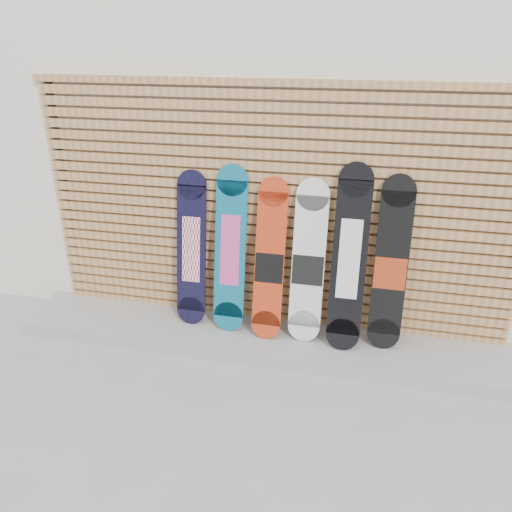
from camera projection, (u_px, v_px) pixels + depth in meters
The scene contains 10 objects.
ground at pixel (265, 394), 3.96m from camera, with size 80.00×80.00×0.00m, color gray.
building at pixel (363, 104), 6.23m from camera, with size 12.00×5.00×3.60m, color beige.
concrete_step at pixel (264, 338), 4.57m from camera, with size 4.60×0.70×0.12m, color gray.
slat_wall at pixel (272, 210), 4.36m from camera, with size 4.26×0.08×2.29m.
snowboard_0 at pixel (191, 249), 4.51m from camera, with size 0.27×0.27×1.42m.
snowboard_1 at pixel (230, 250), 4.41m from camera, with size 0.28×0.31×1.49m.
snowboard_2 at pixel (270, 261), 4.33m from camera, with size 0.26×0.36×1.40m.
snowboard_3 at pixel (308, 263), 4.28m from camera, with size 0.28×0.32×1.41m.
snowboard_4 at pixel (349, 259), 4.15m from camera, with size 0.29×0.39×1.57m.
snowboard_5 at pixel (391, 266), 4.14m from camera, with size 0.28×0.28×1.49m.
Camera 1 is at (0.63, -3.10, 2.63)m, focal length 35.00 mm.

